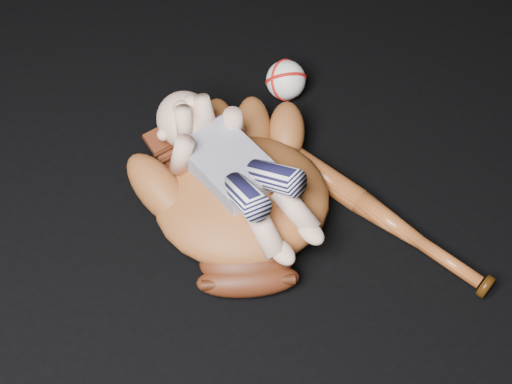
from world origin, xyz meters
TOP-DOWN VIEW (x-y plane):
  - baseball_glove at (0.02, -0.06)m, footprint 0.53×0.56m
  - newborn_baby at (0.02, -0.06)m, footprint 0.26×0.42m
  - baseball_bat at (0.23, -0.17)m, footprint 0.22×0.48m
  - baseball at (0.24, 0.18)m, footprint 0.09×0.09m

SIDE VIEW (x-z plane):
  - baseball_bat at x=0.23m, z-range 0.00..0.05m
  - baseball at x=0.24m, z-range 0.00..0.08m
  - baseball_glove at x=0.02m, z-range 0.00..0.14m
  - newborn_baby at x=0.02m, z-range 0.05..0.21m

